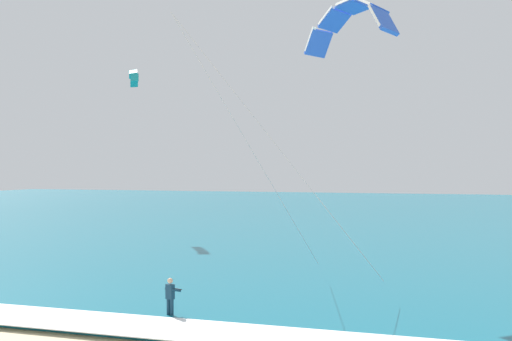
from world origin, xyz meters
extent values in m
cube|color=#146075|center=(0.00, 71.93, 0.10)|extent=(200.00, 120.00, 0.20)
cube|color=white|center=(0.00, 12.93, 0.22)|extent=(200.00, 2.75, 0.04)
ellipsoid|color=#239EC6|center=(-2.72, 14.79, 0.03)|extent=(0.90, 1.47, 0.05)
cube|color=black|center=(-2.72, 15.03, 0.07)|extent=(0.17, 0.11, 0.04)
cube|color=black|center=(-2.72, 14.56, 0.07)|extent=(0.17, 0.11, 0.04)
cylinder|color=#143347|center=(-2.81, 14.83, 0.42)|extent=(0.14, 0.14, 0.84)
cylinder|color=#143347|center=(-2.62, 14.76, 0.42)|extent=(0.14, 0.14, 0.84)
cube|color=#143347|center=(-2.72, 14.79, 1.14)|extent=(0.39, 0.31, 0.60)
sphere|color=tan|center=(-2.72, 14.79, 1.58)|extent=(0.22, 0.22, 0.22)
cylinder|color=#143347|center=(-2.83, 15.01, 1.19)|extent=(0.26, 0.51, 0.22)
cylinder|color=#143347|center=(-2.49, 14.88, 1.19)|extent=(0.26, 0.51, 0.22)
cylinder|color=black|center=(-2.58, 15.15, 1.19)|extent=(0.53, 0.23, 0.04)
cube|color=#3F3F42|center=(-2.67, 14.91, 0.92)|extent=(0.14, 0.12, 0.10)
cube|color=blue|center=(5.43, 19.13, 12.55)|extent=(1.33, 1.55, 1.37)
cube|color=white|center=(5.09, 18.79, 12.70)|extent=(0.72, 0.74, 1.17)
cube|color=blue|center=(4.80, 20.07, 13.50)|extent=(1.65, 1.75, 1.00)
cube|color=white|center=(4.46, 19.73, 13.66)|extent=(0.98, 0.99, 0.75)
cube|color=blue|center=(3.85, 21.16, 13.85)|extent=(1.78, 1.78, 0.41)
cube|color=white|center=(3.50, 20.82, 14.01)|extent=(1.06, 1.08, 0.16)
cube|color=blue|center=(2.80, 22.14, 13.50)|extent=(1.75, 1.65, 1.00)
cube|color=white|center=(2.45, 21.81, 13.66)|extent=(0.97, 1.00, 0.75)
cube|color=blue|center=(1.87, 22.80, 12.55)|extent=(1.55, 1.32, 1.37)
cube|color=white|center=(1.52, 22.46, 12.70)|extent=(0.72, 0.73, 1.17)
cylinder|color=#B2B2B7|center=(1.29, 17.14, 6.87)|extent=(8.31, 4.00, 11.36)
cylinder|color=#B2B2B7|center=(-0.49, 18.98, 6.87)|extent=(4.75, 7.68, 11.36)
cube|color=teal|center=(-19.16, 42.13, 14.15)|extent=(0.85, 0.93, 0.84)
cube|color=white|center=(-18.90, 42.28, 14.24)|extent=(0.36, 0.52, 0.72)
cube|color=teal|center=(-18.93, 41.47, 14.74)|extent=(0.98, 1.09, 0.61)
cube|color=white|center=(-18.66, 41.62, 14.84)|extent=(0.47, 0.72, 0.46)
cube|color=teal|center=(-18.53, 40.67, 14.96)|extent=(1.03, 1.09, 0.25)
cube|color=white|center=(-18.26, 40.81, 15.05)|extent=(0.51, 0.77, 0.10)
cube|color=teal|center=(-18.05, 39.91, 14.74)|extent=(1.00, 1.00, 0.61)
cube|color=white|center=(-17.79, 40.05, 14.84)|extent=(0.46, 0.71, 0.46)
cube|color=teal|center=(-17.61, 39.36, 14.15)|extent=(0.92, 0.75, 0.84)
cube|color=white|center=(-17.35, 39.51, 14.24)|extent=(0.35, 0.51, 0.72)
camera|label=1|loc=(7.23, -6.51, 6.14)|focal=40.47mm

